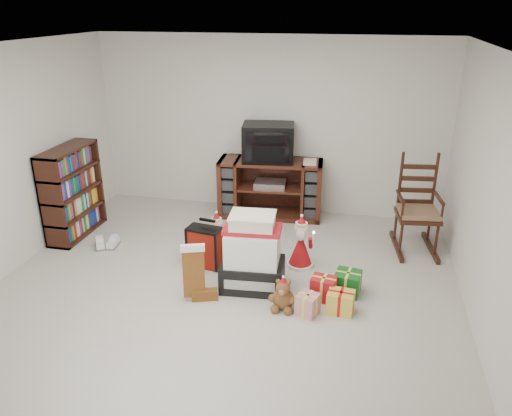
{
  "coord_description": "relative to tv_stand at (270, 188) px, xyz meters",
  "views": [
    {
      "loc": [
        1.36,
        -4.38,
        2.88
      ],
      "look_at": [
        0.24,
        0.6,
        0.77
      ],
      "focal_mm": 35.0,
      "sensor_mm": 36.0,
      "label": 1
    }
  ],
  "objects": [
    {
      "name": "sneaker_pair",
      "position": [
        -1.83,
        -1.47,
        -0.37
      ],
      "size": [
        0.34,
        0.27,
        0.09
      ],
      "rotation": [
        0.0,
        0.0,
        0.39
      ],
      "color": "white",
      "rests_on": "floor"
    },
    {
      "name": "crt_television",
      "position": [
        -0.04,
        0.0,
        0.67
      ],
      "size": [
        0.77,
        0.6,
        0.51
      ],
      "rotation": [
        0.0,
        0.0,
        0.15
      ],
      "color": "black",
      "rests_on": "tv_stand"
    },
    {
      "name": "santa_figurine",
      "position": [
        0.64,
        -1.42,
        -0.17
      ],
      "size": [
        0.31,
        0.3,
        0.64
      ],
      "color": "#9F1115",
      "rests_on": "floor"
    },
    {
      "name": "room",
      "position": [
        -0.09,
        -2.21,
        0.83
      ],
      "size": [
        5.01,
        5.01,
        2.51
      ],
      "color": "beige",
      "rests_on": "ground"
    },
    {
      "name": "bookshelf",
      "position": [
        -2.4,
        -1.18,
        0.16
      ],
      "size": [
        0.33,
        0.98,
        1.19
      ],
      "color": "#34160E",
      "rests_on": "floor"
    },
    {
      "name": "stocking",
      "position": [
        -0.34,
        -2.35,
        -0.11
      ],
      "size": [
        0.31,
        0.21,
        0.62
      ],
      "primitive_type": null,
      "rotation": [
        0.0,
        0.0,
        0.34
      ],
      "color": "#0B6513",
      "rests_on": "floor"
    },
    {
      "name": "gift_cluster",
      "position": [
        1.07,
        -2.18,
        -0.3
      ],
      "size": [
        0.52,
        0.8,
        0.24
      ],
      "color": "#AA131A",
      "rests_on": "floor"
    },
    {
      "name": "mrs_claus_figurine",
      "position": [
        -0.39,
        -1.37,
        -0.2
      ],
      "size": [
        0.28,
        0.26,
        0.57
      ],
      "color": "#9F1115",
      "rests_on": "floor"
    },
    {
      "name": "rocking_chair",
      "position": [
        1.98,
        -0.6,
        0.01
      ],
      "size": [
        0.6,
        0.88,
        1.24
      ],
      "rotation": [
        0.0,
        0.0,
        0.13
      ],
      "color": "#34160E",
      "rests_on": "floor"
    },
    {
      "name": "tv_stand",
      "position": [
        0.0,
        0.0,
        0.0
      ],
      "size": [
        1.49,
        0.64,
        0.83
      ],
      "rotation": [
        0.0,
        0.0,
        0.08
      ],
      "color": "#4F2516",
      "rests_on": "floor"
    },
    {
      "name": "red_suitcase",
      "position": [
        -0.45,
        -1.66,
        -0.17
      ],
      "size": [
        0.4,
        0.25,
        0.57
      ],
      "rotation": [
        0.0,
        0.0,
        -0.15
      ],
      "color": "maroon",
      "rests_on": "floor"
    },
    {
      "name": "teddy_bear",
      "position": [
        0.59,
        -2.34,
        -0.27
      ],
      "size": [
        0.22,
        0.2,
        0.33
      ],
      "color": "brown",
      "rests_on": "floor"
    },
    {
      "name": "gift_pile",
      "position": [
        0.2,
        -1.99,
        -0.05
      ],
      "size": [
        0.7,
        0.53,
        0.84
      ],
      "rotation": [
        0.0,
        0.0,
        0.08
      ],
      "color": "black",
      "rests_on": "floor"
    }
  ]
}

